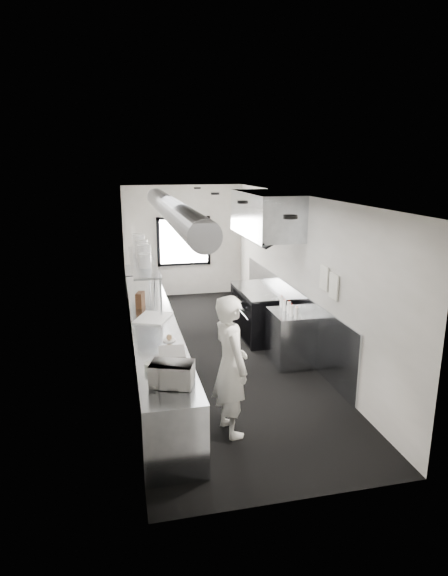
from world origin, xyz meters
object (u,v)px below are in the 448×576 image
deli_tub_b (150,367)px  cutting_board (153,318)px  plate_stack_b (144,253)px  squeeze_bottle_c (289,307)px  pass_shelf (143,261)px  bottle_station (291,337)px  exhaust_hood (265,214)px  knife_block (140,300)px  line_cook (231,366)px  microwave (172,374)px  far_work_table (141,288)px  squeeze_bottle_a (297,313)px  deli_tub_a (156,368)px  plate_stack_a (145,261)px  prep_counter (154,344)px  squeeze_bottle_b (292,311)px  squeeze_bottle_d (284,306)px  small_plate (169,341)px  plate_stack_d (139,243)px  plate_stack_c (141,249)px  squeeze_bottle_e (282,302)px  range (260,312)px

deli_tub_b → cutting_board: (0.20, 1.98, -0.04)m
plate_stack_b → squeeze_bottle_c: size_ratio=1.62×
pass_shelf → deli_tub_b: size_ratio=22.49×
bottle_station → deli_tub_b: bearing=-144.2°
exhaust_hood → knife_block: (-2.41, -0.53, -1.36)m
line_cook → squeeze_bottle_c: line_cook is taller
line_cook → microwave: bearing=103.9°
far_work_table → squeeze_bottle_a: size_ratio=6.64×
deli_tub_a → plate_stack_b: size_ratio=0.46×
bottle_station → plate_stack_b: (-2.33, 1.50, 1.28)m
deli_tub_a → plate_stack_a: plate_stack_a is taller
exhaust_hood → pass_shelf: size_ratio=0.73×
prep_counter → far_work_table: (0.00, 3.70, 0.00)m
deli_tub_a → cutting_board: bearing=86.4°
deli_tub_a → squeeze_bottle_b: bearing=35.3°
line_cook → deli_tub_b: size_ratio=13.58×
squeeze_bottle_b → squeeze_bottle_d: size_ratio=1.03×
small_plate → plate_stack_d: (-0.22, 3.32, 0.85)m
prep_counter → line_cook: size_ratio=3.31×
exhaust_hood → plate_stack_c: (-2.30, 0.51, -0.65)m
pass_shelf → squeeze_bottle_c: pass_shelf is taller
squeeze_bottle_c → bottle_station: bearing=20.9°
deli_tub_a → squeeze_bottle_a: squeeze_bottle_a is taller
deli_tub_b → plate_stack_b: (0.16, 3.30, 0.78)m
line_cook → squeeze_bottle_e: bearing=-44.0°
bottle_station → microwave: (-2.27, -2.24, 0.58)m
far_work_table → bottle_station: bearing=-59.5°
prep_counter → plate_stack_a: plate_stack_a is taller
microwave → plate_stack_d: plate_stack_d is taller
microwave → squeeze_bottle_d: (2.18, 2.35, -0.04)m
cutting_board → squeeze_bottle_c: size_ratio=3.32×
plate_stack_b → squeeze_bottle_b: (2.25, -1.70, -0.73)m
exhaust_hood → cutting_board: 2.95m
bottle_station → plate_stack_d: bearing=134.1°
knife_block → far_work_table: bearing=106.0°
pass_shelf → microwave: bearing=-89.0°
bottle_station → squeeze_bottle_a: squeeze_bottle_a is taller
plate_stack_a → squeeze_bottle_e: plate_stack_a is taller
microwave → squeeze_bottle_b: (2.20, 2.04, -0.04)m
deli_tub_b → squeeze_bottle_c: squeeze_bottle_c is taller
deli_tub_a → deli_tub_b: (-0.07, 0.06, -0.00)m
plate_stack_c → plate_stack_d: plate_stack_d is taller
microwave → squeeze_bottle_d: microwave is taller
range → cutting_board: (-2.18, -1.22, 0.44)m
exhaust_hood → pass_shelf: 2.46m
bottle_station → squeeze_bottle_d: 0.56m
plate_stack_c → plate_stack_a: bearing=-89.5°
bottle_station → cutting_board: size_ratio=1.39×
squeeze_bottle_d → squeeze_bottle_a: bearing=-82.6°
deli_tub_a → squeeze_bottle_e: (2.36, 2.17, 0.05)m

